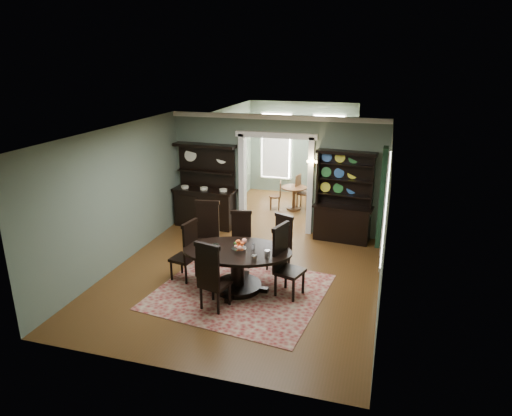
{
  "coord_description": "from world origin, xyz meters",
  "views": [
    {
      "loc": [
        2.68,
        -8.01,
        4.35
      ],
      "look_at": [
        0.17,
        0.6,
        1.37
      ],
      "focal_mm": 32.0,
      "sensor_mm": 36.0,
      "label": 1
    }
  ],
  "objects": [
    {
      "name": "chair_end_right",
      "position": [
        1.0,
        -0.33,
        0.73
      ],
      "size": [
        0.62,
        0.64,
        1.39
      ],
      "rotation": [
        0.0,
        0.0,
        -1.88
      ],
      "color": "black",
      "rests_on": "rug"
    },
    {
      "name": "parlor_chair_left",
      "position": [
        -0.35,
        4.61,
        0.45
      ],
      "size": [
        0.38,
        0.36,
        0.84
      ],
      "rotation": [
        0.0,
        0.0,
        1.75
      ],
      "color": "#533317",
      "rests_on": "parlor_floor"
    },
    {
      "name": "room",
      "position": [
        0.0,
        0.04,
        1.58
      ],
      "size": [
        5.51,
        6.01,
        3.01
      ],
      "color": "#563316",
      "rests_on": "ground"
    },
    {
      "name": "parlor_table",
      "position": [
        0.14,
        4.72,
        0.46
      ],
      "size": [
        0.75,
        0.75,
        0.7
      ],
      "color": "#533317",
      "rests_on": "parlor_floor"
    },
    {
      "name": "chair_far_left",
      "position": [
        -0.95,
        0.61,
        0.73
      ],
      "size": [
        0.59,
        0.57,
        1.4
      ],
      "rotation": [
        0.0,
        0.0,
        3.31
      ],
      "color": "black",
      "rests_on": "rug"
    },
    {
      "name": "parlor",
      "position": [
        0.0,
        5.53,
        1.52
      ],
      "size": [
        3.51,
        3.5,
        3.01
      ],
      "color": "#563316",
      "rests_on": "ground"
    },
    {
      "name": "wall_sconce",
      "position": [
        0.95,
        2.85,
        1.89
      ],
      "size": [
        0.27,
        0.21,
        0.21
      ],
      "color": "gold",
      "rests_on": "back_wall_right"
    },
    {
      "name": "chair_far_right",
      "position": [
        0.69,
        0.73,
        0.63
      ],
      "size": [
        0.58,
        0.57,
        1.2
      ],
      "rotation": [
        0.0,
        0.0,
        2.72
      ],
      "color": "black",
      "rests_on": "rug"
    },
    {
      "name": "chair_near",
      "position": [
        -0.11,
        -1.29,
        0.7
      ],
      "size": [
        0.58,
        0.57,
        1.33
      ],
      "rotation": [
        0.0,
        0.0,
        -0.23
      ],
      "color": "black",
      "rests_on": "rug"
    },
    {
      "name": "chair_end_left",
      "position": [
        -1.0,
        -0.32,
        0.68
      ],
      "size": [
        0.53,
        0.55,
        1.29
      ],
      "rotation": [
        0.0,
        0.0,
        1.39
      ],
      "color": "black",
      "rests_on": "rug"
    },
    {
      "name": "centerpiece",
      "position": [
        0.13,
        -0.43,
        0.9
      ],
      "size": [
        1.42,
        0.91,
        0.23
      ],
      "color": "white",
      "rests_on": "dining_table"
    },
    {
      "name": "rug",
      "position": [
        0.17,
        -0.51,
        0.01
      ],
      "size": [
        3.42,
        3.16,
        0.01
      ],
      "primitive_type": "cube",
      "rotation": [
        0.0,
        0.0,
        -0.12
      ],
      "color": "maroon",
      "rests_on": "floor"
    },
    {
      "name": "welsh_dresser",
      "position": [
        1.76,
        2.76,
        0.81
      ],
      "size": [
        1.47,
        0.65,
        2.23
      ],
      "rotation": [
        0.0,
        0.0,
        -0.09
      ],
      "color": "black",
      "rests_on": "floor"
    },
    {
      "name": "right_window",
      "position": [
        2.69,
        0.93,
        1.6
      ],
      "size": [
        0.15,
        1.47,
        2.12
      ],
      "color": "white",
      "rests_on": "wall_right"
    },
    {
      "name": "doorway_trim",
      "position": [
        0.0,
        3.0,
        1.62
      ],
      "size": [
        2.08,
        0.25,
        2.57
      ],
      "color": "white",
      "rests_on": "floor"
    },
    {
      "name": "parlor_chair_right",
      "position": [
        0.33,
        4.9,
        0.55
      ],
      "size": [
        0.46,
        0.45,
        1.03
      ],
      "rotation": [
        0.0,
        0.0,
        -1.77
      ],
      "color": "#533317",
      "rests_on": "parlor_floor"
    },
    {
      "name": "sideboard",
      "position": [
        -1.86,
        2.74,
        0.77
      ],
      "size": [
        1.71,
        0.67,
        2.21
      ],
      "rotation": [
        0.0,
        0.0,
        -0.05
      ],
      "color": "black",
      "rests_on": "floor"
    },
    {
      "name": "dining_table",
      "position": [
        0.08,
        -0.4,
        0.58
      ],
      "size": [
        2.27,
        2.19,
        0.84
      ],
      "rotation": [
        0.0,
        0.0,
        0.13
      ],
      "color": "black",
      "rests_on": "rug"
    },
    {
      "name": "chair_far_mid",
      "position": [
        -0.2,
        0.73,
        0.63
      ],
      "size": [
        0.54,
        0.52,
        1.2
      ],
      "rotation": [
        0.0,
        0.0,
        3.41
      ],
      "color": "black",
      "rests_on": "rug"
    }
  ]
}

